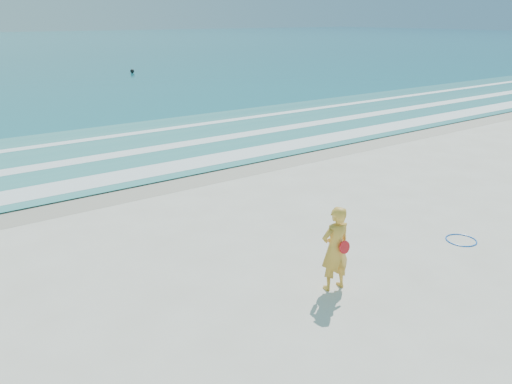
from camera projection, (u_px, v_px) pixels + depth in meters
ground at (350, 297)px, 10.07m from camera, size 400.00×400.00×0.00m
wet_sand at (158, 183)px, 16.96m from camera, size 400.00×2.40×0.00m
shallow at (106, 151)px, 20.78m from camera, size 400.00×10.00×0.01m
foam_near at (142, 172)px, 17.94m from camera, size 400.00×1.40×0.01m
foam_mid at (113, 155)px, 20.16m from camera, size 400.00×0.90×0.01m
foam_far at (86, 140)px, 22.69m from camera, size 400.00×0.60×0.01m
hoop at (461, 240)px, 12.61m from camera, size 1.00×1.00×0.03m
buoy at (132, 71)px, 49.44m from camera, size 0.40×0.40×0.40m
woman at (335, 249)px, 10.11m from camera, size 0.71×0.51×1.82m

